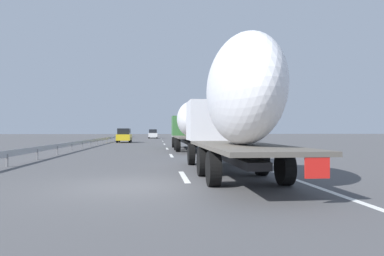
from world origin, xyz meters
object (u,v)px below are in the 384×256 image
object	(u,v)px
truck_trailing	(234,104)
road_sign	(195,128)
car_yellow_coupe	(124,136)
truck_lead	(189,123)
car_white_van	(153,134)

from	to	relation	value
truck_trailing	road_sign	world-z (taller)	truck_trailing
truck_trailing	car_yellow_coupe	xyz separation A→B (m)	(37.62, 7.29, -1.64)
truck_lead	road_sign	size ratio (longest dim) A/B	4.26
truck_trailing	truck_lead	bearing A→B (deg)	-0.00
truck_trailing	car_yellow_coupe	size ratio (longest dim) A/B	2.67
car_white_van	road_sign	distance (m)	23.82
truck_lead	truck_trailing	distance (m)	17.52
car_white_van	road_sign	world-z (taller)	road_sign
truck_lead	truck_trailing	bearing A→B (deg)	180.00
car_yellow_coupe	road_sign	size ratio (longest dim) A/B	1.44
car_white_van	road_sign	xyz separation A→B (m)	(-22.85, -6.62, 1.18)
car_white_van	car_yellow_coupe	world-z (taller)	car_yellow_coupe
truck_trailing	road_sign	size ratio (longest dim) A/B	3.86
truck_lead	road_sign	bearing A→B (deg)	-7.33
car_white_van	truck_trailing	bearing A→B (deg)	-176.87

